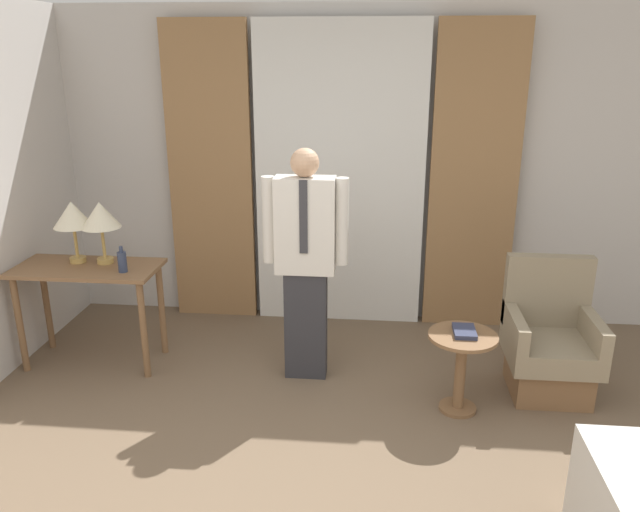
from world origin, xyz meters
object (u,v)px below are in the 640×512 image
at_px(desk, 89,284).
at_px(armchair, 549,347).
at_px(table_lamp_right, 100,217).
at_px(bottle_near_edge, 122,261).
at_px(table_lamp_left, 72,216).
at_px(side_table, 461,359).
at_px(person, 305,257).
at_px(book, 464,331).

height_order(desk, armchair, armchair).
relative_size(table_lamp_right, bottle_near_edge, 2.42).
relative_size(table_lamp_left, side_table, 0.85).
relative_size(desk, table_lamp_right, 2.27).
height_order(desk, table_lamp_right, table_lamp_right).
xyz_separation_m(table_lamp_right, side_table, (2.63, -0.53, -0.77)).
bearing_deg(desk, bottle_near_edge, -15.62).
bearing_deg(table_lamp_left, desk, -40.44).
relative_size(bottle_near_edge, person, 0.11).
bearing_deg(side_table, desk, 171.02).
bearing_deg(bottle_near_edge, book, -7.59).
relative_size(table_lamp_left, bottle_near_edge, 2.42).
relative_size(bottle_near_edge, armchair, 0.21).
bearing_deg(person, side_table, -19.70).
height_order(person, armchair, person).
relative_size(table_lamp_right, book, 2.21).
bearing_deg(desk, side_table, -8.98).
relative_size(desk, bottle_near_edge, 5.50).
xyz_separation_m(table_lamp_left, book, (2.86, -0.51, -0.58)).
relative_size(desk, book, 5.02).
relative_size(side_table, book, 2.62).
distance_m(table_lamp_right, side_table, 2.80).
relative_size(table_lamp_left, table_lamp_right, 1.00).
distance_m(desk, bottle_near_edge, 0.40).
bearing_deg(desk, book, -8.55).
xyz_separation_m(person, side_table, (1.08, -0.39, -0.55)).
bearing_deg(table_lamp_right, table_lamp_left, 180.00).
bearing_deg(armchair, table_lamp_right, 176.65).
xyz_separation_m(side_table, book, (0.01, 0.02, 0.20)).
bearing_deg(table_lamp_right, armchair, -3.35).
bearing_deg(book, table_lamp_left, 169.97).
distance_m(bottle_near_edge, book, 2.47).
distance_m(bottle_near_edge, side_table, 2.49).
xyz_separation_m(person, armchair, (1.74, -0.06, -0.59)).
bearing_deg(armchair, table_lamp_left, 176.86).
xyz_separation_m(desk, side_table, (2.74, -0.43, -0.27)).
bearing_deg(person, table_lamp_right, 174.94).
distance_m(desk, side_table, 2.79).
bearing_deg(person, armchair, -1.82).
distance_m(person, book, 1.21).
xyz_separation_m(desk, table_lamp_left, (-0.11, 0.09, 0.50)).
height_order(table_lamp_left, person, person).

